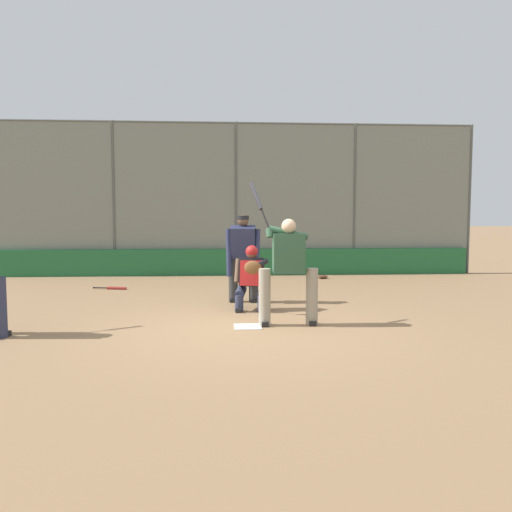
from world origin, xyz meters
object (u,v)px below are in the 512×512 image
Objects in this scene: batter_at_plate at (288,267)px; catcher_behind_plate at (251,277)px; spare_bat_near_backstop at (114,288)px; fielding_glove_on_dirt at (323,277)px; umpire_home at (243,256)px.

batter_at_plate is 1.43m from catcher_behind_plate.
spare_bat_near_backstop is (3.66, -4.18, -0.90)m from batter_at_plate.
fielding_glove_on_dirt reaches higher than spare_bat_near_backstop.
catcher_behind_plate is at bearing 104.76° from umpire_home.
umpire_home is 6.42× the size of fielding_glove_on_dirt.
umpire_home reaches higher than catcher_behind_plate.
spare_bat_near_backstop is 3.01× the size of fielding_glove_on_dirt.
batter_at_plate is 8.37× the size of fielding_glove_on_dirt.
fielding_glove_on_dirt is at bearing -115.45° from umpire_home.
catcher_behind_plate is 1.45× the size of spare_bat_near_backstop.
fielding_glove_on_dirt is at bearing -107.19° from batter_at_plate.
catcher_behind_plate is at bearing 63.86° from fielding_glove_on_dirt.
catcher_behind_plate is 0.95m from umpire_home.
catcher_behind_plate is 4.38× the size of fielding_glove_on_dirt.
batter_at_plate is at bearing -37.00° from spare_bat_near_backstop.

